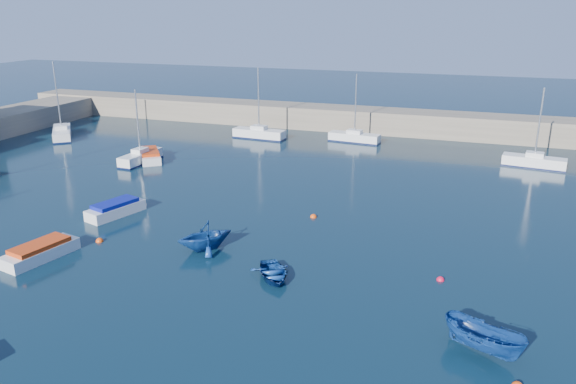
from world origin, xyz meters
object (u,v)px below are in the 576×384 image
(sailboat_4, at_px, (62,133))
(sailboat_3, at_px, (141,157))
(motorboat_2, at_px, (150,155))
(dinghy_left, at_px, (205,236))
(motorboat_0, at_px, (40,251))
(sailboat_6, at_px, (354,137))
(motorboat_1, at_px, (116,209))
(dinghy_center, at_px, (273,273))
(dinghy_right, at_px, (484,339))
(sailboat_5, at_px, (259,133))
(sailboat_7, at_px, (534,161))

(sailboat_4, bearing_deg, sailboat_3, -63.00)
(motorboat_2, height_order, dinghy_left, dinghy_left)
(motorboat_2, bearing_deg, dinghy_left, -86.80)
(sailboat_4, distance_m, motorboat_0, 33.95)
(sailboat_4, xyz_separation_m, motorboat_2, (14.69, -5.27, -0.11))
(sailboat_6, relative_size, motorboat_1, 1.65)
(dinghy_center, bearing_deg, motorboat_2, 103.80)
(dinghy_left, xyz_separation_m, dinghy_right, (16.10, -5.87, -0.18))
(sailboat_5, distance_m, dinghy_left, 30.42)
(sailboat_7, height_order, dinghy_left, sailboat_7)
(sailboat_7, xyz_separation_m, motorboat_2, (-34.81, -9.24, -0.09))
(sailboat_5, distance_m, dinghy_center, 34.31)
(sailboat_7, bearing_deg, sailboat_6, 83.47)
(motorboat_2, relative_size, dinghy_right, 1.33)
(dinghy_right, bearing_deg, dinghy_center, 99.50)
(motorboat_0, height_order, dinghy_center, motorboat_0)
(sailboat_7, bearing_deg, dinghy_right, -178.95)
(sailboat_7, distance_m, dinghy_right, 32.52)
(sailboat_4, distance_m, motorboat_1, 28.22)
(sailboat_5, height_order, dinghy_right, sailboat_5)
(motorboat_0, bearing_deg, sailboat_6, 85.26)
(sailboat_6, height_order, sailboat_7, sailboat_6)
(sailboat_4, bearing_deg, sailboat_5, -21.11)
(motorboat_0, bearing_deg, motorboat_1, 103.71)
(sailboat_3, relative_size, motorboat_1, 1.55)
(sailboat_6, height_order, motorboat_0, sailboat_6)
(motorboat_2, bearing_deg, sailboat_7, -22.53)
(sailboat_4, relative_size, sailboat_6, 1.15)
(dinghy_center, relative_size, dinghy_right, 0.83)
(sailboat_5, distance_m, motorboat_1, 26.05)
(sailboat_6, bearing_deg, motorboat_1, 164.83)
(sailboat_4, bearing_deg, sailboat_6, -23.81)
(dinghy_left, bearing_deg, motorboat_0, -111.69)
(sailboat_7, relative_size, dinghy_center, 2.39)
(motorboat_1, relative_size, dinghy_right, 1.20)
(motorboat_1, bearing_deg, sailboat_4, 154.32)
(motorboat_0, xyz_separation_m, dinghy_center, (13.73, 2.06, -0.15))
(dinghy_left, bearing_deg, motorboat_1, -159.20)
(dinghy_left, bearing_deg, motorboat_2, 171.88)
(sailboat_6, xyz_separation_m, motorboat_1, (-10.97, -27.81, -0.05))
(motorboat_2, bearing_deg, dinghy_center, -81.64)
(motorboat_0, xyz_separation_m, dinghy_left, (8.49, 4.33, 0.44))
(sailboat_7, bearing_deg, motorboat_0, 145.19)
(dinghy_left, height_order, dinghy_right, dinghy_left)
(sailboat_3, xyz_separation_m, motorboat_1, (6.26, -12.77, -0.07))
(sailboat_4, bearing_deg, motorboat_1, -81.88)
(motorboat_1, distance_m, motorboat_2, 15.15)
(sailboat_7, distance_m, motorboat_2, 36.02)
(motorboat_2, xyz_separation_m, dinghy_center, (19.95, -19.43, -0.16))
(motorboat_2, height_order, dinghy_center, motorboat_2)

